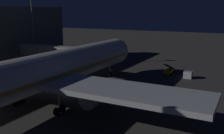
% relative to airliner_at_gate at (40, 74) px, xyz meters
% --- Properties ---
extents(ground_plane, '(320.00, 320.00, 0.00)m').
position_rel_airliner_at_gate_xyz_m(ground_plane, '(0.00, -8.56, -5.63)').
color(ground_plane, '#383533').
extents(airliner_at_gate, '(52.01, 59.51, 18.03)m').
position_rel_airliner_at_gate_xyz_m(airliner_at_gate, '(0.00, 0.00, 0.00)').
color(airliner_at_gate, silver).
rests_on(airliner_at_gate, ground_plane).
extents(jet_bridge, '(20.57, 3.40, 7.27)m').
position_rel_airliner_at_gate_xyz_m(jet_bridge, '(11.13, -18.84, 0.11)').
color(jet_bridge, '#9E9E99').
rests_on(jet_bridge, ground_plane).
extents(apron_floodlight_mast, '(2.90, 0.50, 19.55)m').
position_rel_airliner_at_gate_xyz_m(apron_floodlight_mast, '(25.50, -25.15, 5.61)').
color(apron_floodlight_mast, '#59595E').
rests_on(apron_floodlight_mast, ground_plane).
extents(belt_loader, '(1.96, 7.88, 3.29)m').
position_rel_airliner_at_gate_xyz_m(belt_loader, '(-11.59, -32.04, -4.78)').
color(belt_loader, yellow).
rests_on(belt_loader, ground_plane).
extents(baggage_container_mid_row, '(1.85, 1.73, 1.60)m').
position_rel_airliner_at_gate_xyz_m(baggage_container_mid_row, '(-16.66, -30.18, -4.83)').
color(baggage_container_mid_row, '#B7BABF').
rests_on(baggage_container_mid_row, ground_plane).
extents(traffic_cone_nose_port, '(0.36, 0.36, 0.55)m').
position_rel_airliner_at_gate_xyz_m(traffic_cone_nose_port, '(-2.20, -28.44, -5.36)').
color(traffic_cone_nose_port, orange).
rests_on(traffic_cone_nose_port, ground_plane).
extents(traffic_cone_nose_starboard, '(0.36, 0.36, 0.55)m').
position_rel_airliner_at_gate_xyz_m(traffic_cone_nose_starboard, '(2.20, -28.44, -5.36)').
color(traffic_cone_nose_starboard, orange).
rests_on(traffic_cone_nose_starboard, ground_plane).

